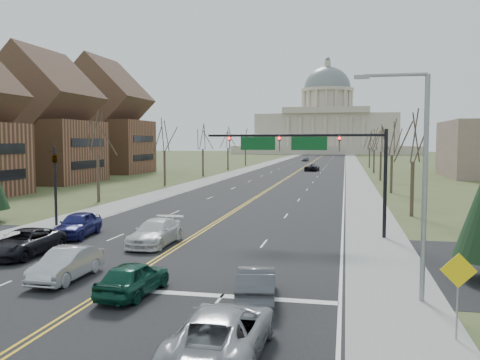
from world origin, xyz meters
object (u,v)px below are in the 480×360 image
at_px(car_sb_outer_lead, 24,243).
at_px(car_sb_outer_second, 78,224).
at_px(warn_sign, 458,279).
at_px(car_far_sb, 305,159).
at_px(car_sb_inner_lead, 66,264).
at_px(car_nb_outer_second, 222,331).
at_px(signal_mast, 308,151).
at_px(car_nb_inner_lead, 133,278).
at_px(car_sb_inner_second, 155,232).
at_px(car_nb_outer_lead, 257,283).
at_px(street_light, 418,171).
at_px(car_far_nb, 312,168).
at_px(signal_left, 55,177).

bearing_deg(car_sb_outer_lead, car_sb_outer_second, 91.02).
relative_size(warn_sign, car_far_sb, 0.67).
relative_size(car_sb_inner_lead, car_far_sb, 1.04).
distance_m(car_nb_outer_second, car_sb_outer_second, 21.68).
xyz_separation_m(car_sb_outer_lead, car_far_sb, (5.05, 136.56, -0.01)).
height_order(signal_mast, car_nb_inner_lead, signal_mast).
relative_size(car_sb_outer_second, car_far_sb, 1.13).
relative_size(warn_sign, car_sb_inner_second, 0.54).
height_order(car_nb_outer_lead, car_sb_inner_lead, car_sb_inner_lead).
xyz_separation_m(street_light, car_far_nb, (-9.79, 87.98, -4.47)).
xyz_separation_m(car_sb_outer_second, car_far_sb, (5.05, 130.75, -0.09)).
height_order(car_nb_outer_lead, car_sb_outer_second, car_sb_outer_second).
xyz_separation_m(car_nb_inner_lead, car_sb_outer_lead, (-8.96, 5.56, 0.02)).
distance_m(warn_sign, car_nb_outer_lead, 7.63).
height_order(warn_sign, car_nb_inner_lead, warn_sign).
xyz_separation_m(car_nb_outer_lead, car_nb_outer_second, (-0.08, -5.50, 0.08)).
height_order(warn_sign, car_sb_inner_second, warn_sign).
distance_m(car_nb_outer_second, car_sb_inner_second, 16.97).
distance_m(signal_mast, car_sb_inner_lead, 17.60).
xyz_separation_m(signal_mast, car_far_nb, (-4.49, 74.48, -5.00)).
distance_m(car_sb_inner_lead, car_far_sb, 140.55).
height_order(signal_mast, street_light, street_light).
xyz_separation_m(signal_left, warn_sign, (25.00, -17.52, -1.70)).
bearing_deg(car_far_nb, car_sb_outer_lead, 90.49).
xyz_separation_m(car_sb_outer_lead, car_sb_inner_second, (6.11, 4.29, 0.04)).
xyz_separation_m(street_light, car_sb_inner_second, (-14.23, 8.26, -4.44)).
bearing_deg(street_light, warn_sign, -79.25).
height_order(car_nb_inner_lead, car_nb_outer_lead, car_nb_inner_lead).
distance_m(car_nb_inner_lead, car_sb_outer_lead, 10.54).
height_order(car_sb_outer_lead, car_far_sb, car_sb_outer_lead).
bearing_deg(street_light, car_sb_outer_lead, 168.97).
relative_size(car_nb_outer_second, car_sb_outer_lead, 1.05).
distance_m(car_sb_outer_lead, car_far_sb, 136.65).
relative_size(signal_left, car_nb_outer_second, 1.08).
height_order(car_nb_inner_lead, car_nb_outer_second, car_nb_outer_second).
relative_size(car_nb_outer_second, car_sb_inner_lead, 1.25).
height_order(car_sb_inner_second, car_far_sb, car_sb_inner_second).
bearing_deg(signal_left, car_sb_outer_lead, -67.80).
bearing_deg(car_sb_inner_second, street_light, -28.98).
bearing_deg(signal_left, car_sb_inner_second, -27.66).
distance_m(warn_sign, car_far_nb, 92.60).
bearing_deg(signal_mast, car_sb_inner_lead, -126.69).
relative_size(street_light, car_sb_inner_second, 1.70).
bearing_deg(car_sb_outer_second, car_sb_outer_lead, -96.14).
bearing_deg(warn_sign, car_nb_outer_lead, 158.47).
xyz_separation_m(signal_mast, signal_left, (-18.95, 0.00, -2.05)).
distance_m(signal_left, car_nb_inner_lead, 20.05).
relative_size(signal_left, street_light, 0.66).
relative_size(car_sb_outer_second, car_far_nb, 0.90).
distance_m(warn_sign, car_nb_inner_lead, 12.46).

